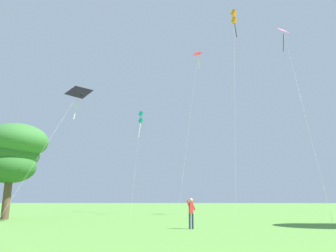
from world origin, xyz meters
name	(u,v)px	position (x,y,z in m)	size (l,w,h in m)	color
kite_red_high	(197,63)	(3.98, 38.46, 20.71)	(3.65, 7.23, 22.87)	red
kite_teal_box	(141,118)	(-4.48, 42.54, 13.82)	(0.75, 5.77, 14.88)	teal
kite_pink_low	(285,39)	(14.23, 31.72, 20.59)	(2.44, 12.10, 22.58)	pink
kite_orange_box	(234,18)	(8.39, 32.15, 23.90)	(2.65, 8.34, 24.99)	orange
kite_black_large	(77,97)	(-7.06, 21.44, 10.19)	(4.24, 5.99, 11.50)	black
person_in_red_shirt	(191,210)	(2.24, 16.16, 1.08)	(0.57, 0.29, 1.80)	#2D3351
tree_left_oak	(13,153)	(-14.19, 25.29, 6.06)	(5.98, 5.61, 8.78)	brown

